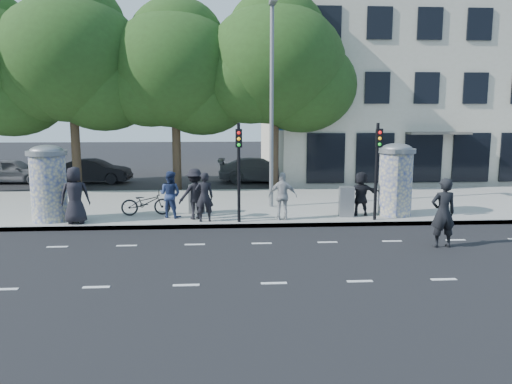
{
  "coord_description": "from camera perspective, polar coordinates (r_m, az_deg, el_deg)",
  "views": [
    {
      "loc": [
        -1.15,
        -13.11,
        3.81
      ],
      "look_at": [
        -0.03,
        3.5,
        1.24
      ],
      "focal_mm": 35.0,
      "sensor_mm": 36.0,
      "label": 1
    }
  ],
  "objects": [
    {
      "name": "ped_d",
      "position": [
        17.8,
        -7.0,
        -0.22
      ],
      "size": [
        1.33,
        1.06,
        1.8
      ],
      "primitive_type": "imported",
      "rotation": [
        0.0,
        0.0,
        3.53
      ],
      "color": "black",
      "rests_on": "sidewalk"
    },
    {
      "name": "cabinet_right",
      "position": [
        18.45,
        10.3,
        -1.09
      ],
      "size": [
        0.56,
        0.43,
        1.09
      ],
      "primitive_type": "cube",
      "rotation": [
        0.0,
        0.0,
        -0.09
      ],
      "color": "slate",
      "rests_on": "sidewalk"
    },
    {
      "name": "bicycle",
      "position": [
        18.84,
        -12.47,
        -1.19
      ],
      "size": [
        0.84,
        1.86,
        0.94
      ],
      "primitive_type": "imported",
      "rotation": [
        0.0,
        0.0,
        1.69
      ],
      "color": "black",
      "rests_on": "sidewalk"
    },
    {
      "name": "ped_f",
      "position": [
        18.71,
        11.88,
        -0.17
      ],
      "size": [
        1.53,
        0.59,
        1.63
      ],
      "primitive_type": "imported",
      "rotation": [
        0.0,
        0.0,
        3.17
      ],
      "color": "black",
      "rests_on": "sidewalk"
    },
    {
      "name": "ped_b",
      "position": [
        17.34,
        -5.92,
        -0.57
      ],
      "size": [
        0.67,
        0.47,
        1.72
      ],
      "primitive_type": "imported",
      "rotation": [
        0.0,
        0.0,
        3.24
      ],
      "color": "black",
      "rests_on": "sidewalk"
    },
    {
      "name": "car_mid",
      "position": [
        29.81,
        -18.01,
        2.3
      ],
      "size": [
        1.79,
        4.21,
        1.35
      ],
      "primitive_type": "imported",
      "rotation": [
        0.0,
        0.0,
        1.48
      ],
      "color": "black",
      "rests_on": "ground"
    },
    {
      "name": "ped_c",
      "position": [
        18.2,
        -9.79,
        -0.27
      ],
      "size": [
        1.01,
        0.91,
        1.69
      ],
      "primitive_type": "imported",
      "rotation": [
        0.0,
        0.0,
        2.74
      ],
      "color": "navy",
      "rests_on": "sidewalk"
    },
    {
      "name": "tree_mid_left",
      "position": [
        26.78,
        -20.39,
        13.99
      ],
      "size": [
        7.2,
        7.2,
        9.57
      ],
      "color": "#38281C",
      "rests_on": "ground"
    },
    {
      "name": "ped_e",
      "position": [
        17.54,
        3.08,
        -0.48
      ],
      "size": [
        1.05,
        0.67,
        1.69
      ],
      "primitive_type": "imported",
      "rotation": [
        0.0,
        0.0,
        3.03
      ],
      "color": "#A7A8AA",
      "rests_on": "sidewalk"
    },
    {
      "name": "traffic_pole_near",
      "position": [
        16.98,
        -1.98,
        3.42
      ],
      "size": [
        0.22,
        0.31,
        3.4
      ],
      "color": "black",
      "rests_on": "sidewalk"
    },
    {
      "name": "car_right",
      "position": [
        28.79,
        0.4,
        2.54
      ],
      "size": [
        2.18,
        4.84,
        1.38
      ],
      "primitive_type": "imported",
      "rotation": [
        0.0,
        0.0,
        1.52
      ],
      "color": "#585A60",
      "rests_on": "ground"
    },
    {
      "name": "building",
      "position": [
        35.68,
        18.19,
        11.85
      ],
      "size": [
        20.3,
        15.85,
        12.0
      ],
      "color": "#B9B39B",
      "rests_on": "ground"
    },
    {
      "name": "man_road",
      "position": [
        15.43,
        20.6,
        -2.24
      ],
      "size": [
        0.76,
        0.51,
        2.03
      ],
      "primitive_type": "imported",
      "rotation": [
        0.0,
        0.0,
        3.18
      ],
      "color": "black",
      "rests_on": "ground"
    },
    {
      "name": "curb",
      "position": [
        17.11,
        0.09,
        -3.84
      ],
      "size": [
        40.0,
        0.1,
        0.16
      ],
      "primitive_type": "cube",
      "color": "slate",
      "rests_on": "ground"
    },
    {
      "name": "cabinet_left",
      "position": [
        18.85,
        -6.77,
        -0.8
      ],
      "size": [
        0.62,
        0.53,
        1.1
      ],
      "primitive_type": "cube",
      "rotation": [
        0.0,
        0.0,
        -0.32
      ],
      "color": "#5D5F61",
      "rests_on": "sidewalk"
    },
    {
      "name": "traffic_pole_far",
      "position": [
        17.8,
        13.68,
        3.42
      ],
      "size": [
        0.22,
        0.31,
        3.4
      ],
      "color": "black",
      "rests_on": "sidewalk"
    },
    {
      "name": "ad_column_right",
      "position": [
        19.04,
        15.66,
        1.58
      ],
      "size": [
        1.36,
        1.36,
        2.65
      ],
      "color": "beige",
      "rests_on": "sidewalk"
    },
    {
      "name": "ground",
      "position": [
        13.7,
        1.12,
        -7.38
      ],
      "size": [
        120.0,
        120.0,
        0.0
      ],
      "primitive_type": "plane",
      "color": "black",
      "rests_on": "ground"
    },
    {
      "name": "ad_column_left",
      "position": [
        18.76,
        -22.64,
        1.13
      ],
      "size": [
        1.36,
        1.36,
        2.65
      ],
      "color": "beige",
      "rests_on": "sidewalk"
    },
    {
      "name": "tree_near_left",
      "position": [
        26.01,
        -9.28,
        13.62
      ],
      "size": [
        6.8,
        6.8,
        8.97
      ],
      "color": "#38281C",
      "rests_on": "ground"
    },
    {
      "name": "sidewalk",
      "position": [
        20.98,
        -0.65,
        -1.49
      ],
      "size": [
        40.0,
        8.0,
        0.15
      ],
      "primitive_type": "cube",
      "color": "gray",
      "rests_on": "ground"
    },
    {
      "name": "car_left",
      "position": [
        31.37,
        -26.03,
        2.18
      ],
      "size": [
        1.74,
        4.14,
        1.4
      ],
      "primitive_type": "imported",
      "rotation": [
        0.0,
        0.0,
        1.55
      ],
      "color": "#5C5D64",
      "rests_on": "ground"
    },
    {
      "name": "ped_a",
      "position": [
        17.99,
        -19.99,
        -0.35
      ],
      "size": [
        1.04,
        0.76,
        1.95
      ],
      "primitive_type": "imported",
      "rotation": [
        0.0,
        0.0,
        3.29
      ],
      "color": "black",
      "rests_on": "sidewalk"
    },
    {
      "name": "lane_dash_near",
      "position": [
        11.61,
        2.07,
        -10.38
      ],
      "size": [
        32.0,
        0.12,
        0.01
      ],
      "primitive_type": "cube",
      "color": "silver",
      "rests_on": "ground"
    },
    {
      "name": "tree_center",
      "position": [
        25.67,
        2.16,
        14.35
      ],
      "size": [
        7.0,
        7.0,
        9.3
      ],
      "color": "#38281C",
      "rests_on": "ground"
    },
    {
      "name": "lane_dash_far",
      "position": [
        15.04,
        0.66,
        -5.89
      ],
      "size": [
        32.0,
        0.12,
        0.01
      ],
      "primitive_type": "cube",
      "color": "silver",
      "rests_on": "ground"
    },
    {
      "name": "street_lamp",
      "position": [
        19.86,
        1.82,
        11.6
      ],
      "size": [
        0.25,
        0.93,
        8.0
      ],
      "color": "slate",
      "rests_on": "sidewalk"
    }
  ]
}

